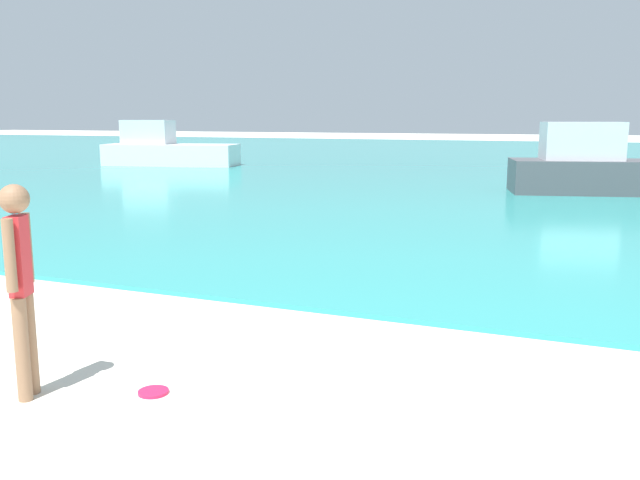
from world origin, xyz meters
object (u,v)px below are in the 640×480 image
(boat_near, at_px, (610,169))
(boat_far, at_px, (166,150))
(person_standing, at_px, (20,279))
(frisbee, at_px, (153,392))

(boat_near, height_order, boat_far, boat_far)
(person_standing, bearing_deg, boat_near, -37.36)
(person_standing, xyz_separation_m, frisbee, (0.87, 0.43, -0.95))
(person_standing, xyz_separation_m, boat_near, (4.18, 17.21, -0.21))
(boat_near, bearing_deg, person_standing, -118.19)
(boat_far, bearing_deg, person_standing, -69.90)
(person_standing, bearing_deg, boat_far, 9.33)
(person_standing, relative_size, boat_far, 0.27)
(boat_far, bearing_deg, boat_near, -27.66)
(boat_near, bearing_deg, frisbee, -115.70)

